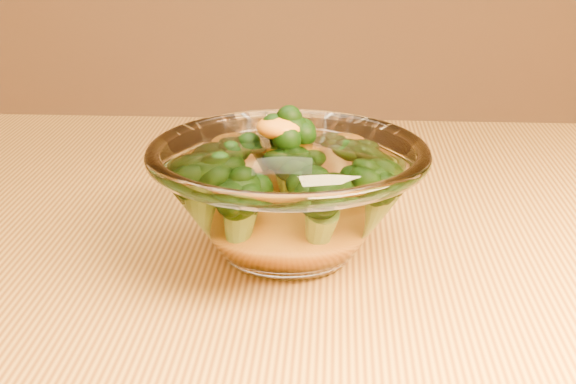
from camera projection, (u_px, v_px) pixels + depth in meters
The scene contains 3 objects.
glass_bowl at pixel (288, 198), 0.58m from camera, with size 0.20×0.20×0.09m.
cheese_sauce at pixel (288, 222), 0.59m from camera, with size 0.10×0.10×0.03m, color orange.
broccoli_heap at pixel (283, 177), 0.59m from camera, with size 0.15×0.13×0.08m.
Camera 1 is at (-0.06, -0.51, 1.01)m, focal length 50.00 mm.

